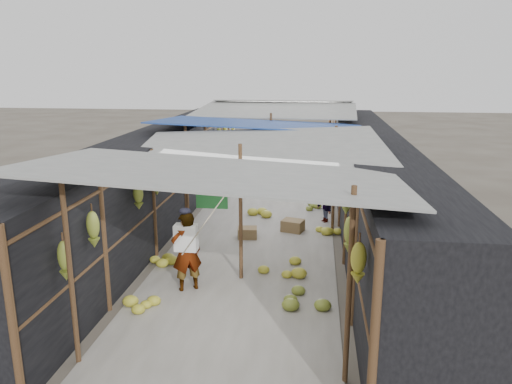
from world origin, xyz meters
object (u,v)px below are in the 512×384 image
at_px(crate_near, 247,233).
at_px(shopper_blue, 241,165).
at_px(vendor_elderly, 187,252).
at_px(black_basin, 326,189).
at_px(vendor_seated, 325,204).

bearing_deg(crate_near, shopper_blue, 93.67).
height_order(vendor_elderly, shopper_blue, shopper_blue).
bearing_deg(black_basin, vendor_seated, -91.61).
height_order(black_basin, vendor_seated, vendor_seated).
bearing_deg(shopper_blue, crate_near, -104.62).
height_order(black_basin, vendor_elderly, vendor_elderly).
height_order(vendor_elderly, vendor_seated, vendor_elderly).
distance_m(black_basin, shopper_blue, 2.83).
distance_m(crate_near, shopper_blue, 4.59).
relative_size(crate_near, black_basin, 0.79).
bearing_deg(vendor_elderly, vendor_seated, -150.42).
height_order(black_basin, shopper_blue, shopper_blue).
distance_m(crate_near, black_basin, 5.10).
xyz_separation_m(black_basin, vendor_elderly, (-2.59, -7.62, 0.66)).
height_order(crate_near, shopper_blue, shopper_blue).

